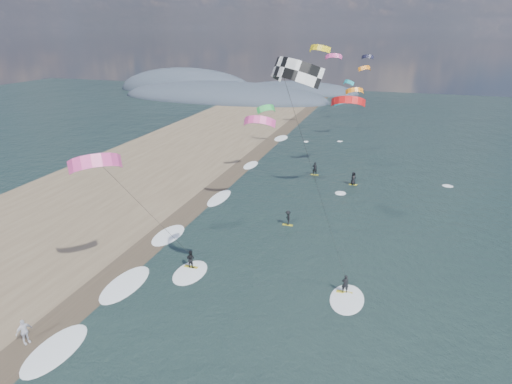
% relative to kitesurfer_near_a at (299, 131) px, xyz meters
% --- Properties ---
extents(ground, '(260.00, 260.00, 0.00)m').
position_rel_kitesurfer_near_a_xyz_m(ground, '(-3.81, -5.47, -13.85)').
color(ground, black).
rests_on(ground, ground).
extents(sand_strip, '(26.00, 240.00, 0.00)m').
position_rel_kitesurfer_near_a_xyz_m(sand_strip, '(-27.81, 4.53, -13.85)').
color(sand_strip, brown).
rests_on(sand_strip, ground).
extents(wet_sand_strip, '(3.00, 240.00, 0.00)m').
position_rel_kitesurfer_near_a_xyz_m(wet_sand_strip, '(-15.81, 4.53, -13.85)').
color(wet_sand_strip, '#382D23').
rests_on(wet_sand_strip, ground).
extents(coastal_hills, '(80.00, 41.00, 15.00)m').
position_rel_kitesurfer_near_a_xyz_m(coastal_hills, '(-48.66, 102.39, -13.85)').
color(coastal_hills, '#3D4756').
rests_on(coastal_hills, ground).
extents(kitesurfer_near_a, '(7.58, 9.26, 18.45)m').
position_rel_kitesurfer_near_a_xyz_m(kitesurfer_near_a, '(0.00, 0.00, 0.00)').
color(kitesurfer_near_a, gold).
rests_on(kitesurfer_near_a, ground).
extents(kitesurfer_near_b, '(6.92, 9.11, 12.32)m').
position_rel_kitesurfer_near_a_xyz_m(kitesurfer_near_b, '(-12.49, 0.35, -6.16)').
color(kitesurfer_near_b, gold).
rests_on(kitesurfer_near_b, ground).
extents(far_kitesurfers, '(6.75, 18.24, 1.86)m').
position_rel_kitesurfer_near_a_xyz_m(far_kitesurfers, '(-2.50, 24.67, -12.98)').
color(far_kitesurfers, gold).
rests_on(far_kitesurfers, ground).
extents(bg_kite_field, '(14.22, 70.27, 10.24)m').
position_rel_kitesurfer_near_a_xyz_m(bg_kite_field, '(-4.31, 47.52, -1.97)').
color(bg_kite_field, yellow).
rests_on(bg_kite_field, ground).
extents(shoreline_surf, '(2.40, 79.40, 0.11)m').
position_rel_kitesurfer_near_a_xyz_m(shoreline_surf, '(-14.61, 9.28, -13.85)').
color(shoreline_surf, white).
rests_on(shoreline_surf, ground).
extents(beach_walker, '(0.75, 1.15, 1.83)m').
position_rel_kitesurfer_near_a_xyz_m(beach_walker, '(-16.31, -7.52, -12.94)').
color(beach_walker, silver).
rests_on(beach_walker, ground).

